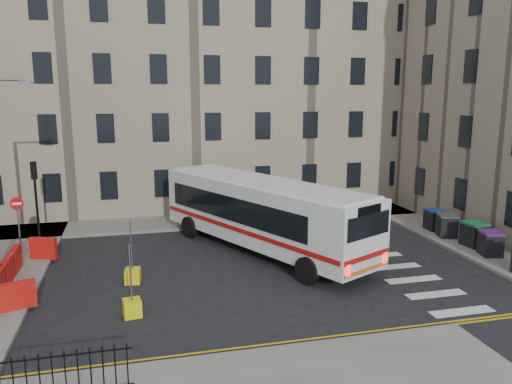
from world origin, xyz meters
name	(u,v)px	position (x,y,z in m)	size (l,w,h in m)	color
ground	(300,265)	(0.00, 0.00, 0.00)	(120.00, 120.00, 0.00)	black
pavement_north	(156,224)	(-6.00, 8.60, 0.07)	(36.00, 3.20, 0.15)	slate
pavement_east	(427,228)	(9.00, 4.00, 0.07)	(2.40, 26.00, 0.15)	slate
terrace_north	(131,78)	(-7.00, 15.50, 8.62)	(38.30, 10.80, 17.20)	gray
traffic_light_nw	(35,189)	(-12.00, 6.50, 2.87)	(0.28, 0.22, 4.10)	black
no_entry_north	(18,213)	(-12.50, 4.50, 2.08)	(0.60, 0.08, 3.00)	#595B5E
roadworks_barriers	(17,270)	(-11.84, 0.50, 0.65)	(1.66, 6.26, 1.00)	red
bus	(262,211)	(-1.17, 2.46, 1.99)	(8.15, 12.62, 3.45)	silver
wheelie_bin_b	(490,243)	(8.95, -1.19, 0.73)	(1.13, 1.23, 1.15)	black
wheelie_bin_c	(474,234)	(9.15, 0.23, 0.76)	(1.05, 1.18, 1.21)	black
wheelie_bin_d	(447,225)	(8.87, 2.06, 0.75)	(1.23, 1.32, 1.19)	black
wheelie_bin_e	(435,220)	(9.01, 3.39, 0.72)	(0.93, 1.05, 1.13)	black
bollard_yellow	(133,276)	(-7.35, -0.34, 0.30)	(0.60, 0.60, 0.60)	yellow
bollard_chevron	(132,308)	(-7.39, -3.53, 0.30)	(0.60, 0.60, 0.60)	yellow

